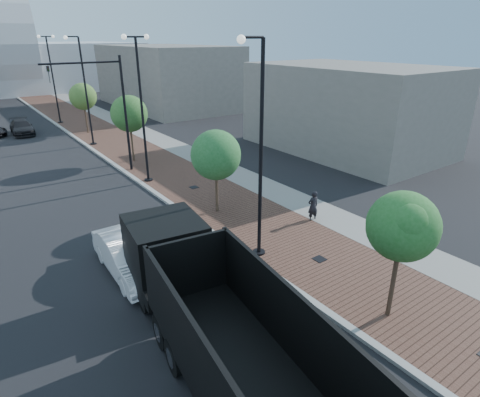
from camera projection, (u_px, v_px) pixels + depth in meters
sidewalk at (104, 129)px, 41.95m from camera, size 7.00×140.00×0.12m
concrete_strip at (128, 126)px, 43.42m from camera, size 2.40×140.00×0.13m
curb at (69, 133)px, 40.05m from camera, size 0.30×140.00×0.14m
dump_truck at (202, 310)px, 12.01m from camera, size 4.40×13.70×3.54m
white_sedan at (130, 256)px, 16.31m from camera, size 1.83×4.94×1.61m
dark_car_far at (22, 127)px, 39.79m from camera, size 2.13×4.83×1.38m
pedestrian at (313, 206)px, 20.91m from camera, size 0.68×0.51×1.70m
streetlight_1 at (259, 163)px, 16.22m from camera, size 1.44×0.56×9.21m
streetlight_2 at (142, 110)px, 25.09m from camera, size 1.72×0.56×9.28m
streetlight_3 at (85, 96)px, 34.20m from camera, size 1.44×0.56×9.21m
streetlight_4 at (53, 79)px, 43.07m from camera, size 1.72×0.56×9.28m
traffic_mast at (111, 103)px, 26.79m from camera, size 5.09×0.20×8.00m
tree_0 at (403, 226)px, 12.68m from camera, size 2.35×2.29×4.70m
tree_1 at (216, 155)px, 21.00m from camera, size 2.67×2.67×4.68m
tree_2 at (130, 114)px, 29.83m from camera, size 2.74×2.74×5.13m
tree_3 at (83, 97)px, 38.85m from camera, size 2.60×2.59×4.98m
commercial_block_ne at (166, 76)px, 54.74m from camera, size 12.00×22.00×8.00m
commercial_block_e at (347, 108)px, 33.55m from camera, size 10.00×16.00×7.00m
utility_cover_1 at (320, 259)px, 17.36m from camera, size 0.50×0.50×0.02m
utility_cover_2 at (194, 187)px, 25.60m from camera, size 0.50×0.50×0.02m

